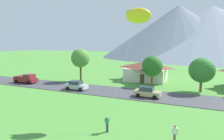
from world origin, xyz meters
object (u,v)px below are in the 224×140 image
house_left_center (146,70)px  kite_flyer_with_kite (138,17)px  parked_car_tan_west_end (148,92)px  parked_car_silver_mid_west (76,85)px  tree_near_left (80,58)px  watcher_person (175,134)px  pickup_truck_maroon_west_side (26,78)px  tree_right_of_center (202,70)px  tree_center (152,66)px

house_left_center → kite_flyer_with_kite: (4.19, -23.07, 9.18)m
parked_car_tan_west_end → parked_car_silver_mid_west: 13.51m
tree_near_left → watcher_person: bearing=-42.3°
house_left_center → pickup_truck_maroon_west_side: (-23.64, -13.88, -1.34)m
tree_right_of_center → pickup_truck_maroon_west_side: tree_right_of_center is taller
pickup_truck_maroon_west_side → tree_right_of_center: bearing=10.6°
house_left_center → watcher_person: house_left_center is taller
house_left_center → kite_flyer_with_kite: kite_flyer_with_kite is taller
tree_near_left → pickup_truck_maroon_west_side: 12.73m
parked_car_tan_west_end → kite_flyer_with_kite: (0.60, -8.67, 10.71)m
parked_car_silver_mid_west → pickup_truck_maroon_west_side: pickup_truck_maroon_west_side is taller
house_left_center → parked_car_silver_mid_west: bearing=-123.9°
tree_center → parked_car_silver_mid_west: bearing=-142.8°
tree_right_of_center → pickup_truck_maroon_west_side: (-35.32, -6.61, -2.93)m
tree_center → watcher_person: (6.49, -22.50, -3.25)m
parked_car_tan_west_end → kite_flyer_with_kite: kite_flyer_with_kite is taller
house_left_center → pickup_truck_maroon_west_side: house_left_center is taller
parked_car_silver_mid_west → pickup_truck_maroon_west_side: bearing=176.4°
kite_flyer_with_kite → pickup_truck_maroon_west_side: bearing=161.7°
parked_car_silver_mid_west → pickup_truck_maroon_west_side: 13.75m
tree_near_left → parked_car_silver_mid_west: bearing=-63.2°
house_left_center → tree_right_of_center: (11.68, -7.27, 1.59)m
tree_near_left → parked_car_tan_west_end: (17.35, -7.28, -4.53)m
tree_near_left → parked_car_silver_mid_west: (3.85, -7.62, -4.53)m
tree_center → pickup_truck_maroon_west_side: bearing=-161.9°
pickup_truck_maroon_west_side → watcher_person: bearing=-23.2°
parked_car_tan_west_end → kite_flyer_with_kite: 13.79m
parked_car_tan_west_end → watcher_person: parked_car_tan_west_end is taller
parked_car_tan_west_end → parked_car_silver_mid_west: bearing=-178.5°
pickup_truck_maroon_west_side → watcher_person: 35.48m
parked_car_silver_mid_west → watcher_person: bearing=-34.7°
house_left_center → tree_center: tree_center is taller
tree_near_left → tree_right_of_center: bearing=-0.3°
tree_center → tree_right_of_center: bearing=-11.8°
tree_near_left → parked_car_tan_west_end: tree_near_left is taller
pickup_truck_maroon_west_side → kite_flyer_with_kite: 31.13m
pickup_truck_maroon_west_side → kite_flyer_with_kite: size_ratio=0.42×
tree_right_of_center → watcher_person: size_ratio=3.73×
house_left_center → tree_right_of_center: 13.85m
parked_car_silver_mid_west → pickup_truck_maroon_west_side: size_ratio=0.80×
parked_car_silver_mid_west → watcher_person: 22.99m
tree_near_left → pickup_truck_maroon_west_side: tree_near_left is taller
parked_car_silver_mid_west → tree_center: bearing=37.2°
tree_center → kite_flyer_with_kite: bearing=-84.5°
tree_right_of_center → watcher_person: 20.99m
tree_center → parked_car_silver_mid_west: size_ratio=1.49×
tree_center → tree_right_of_center: tree_center is taller
tree_center → watcher_person: 23.64m
kite_flyer_with_kite → tree_center: bearing=95.5°
house_left_center → watcher_person: size_ratio=5.86×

